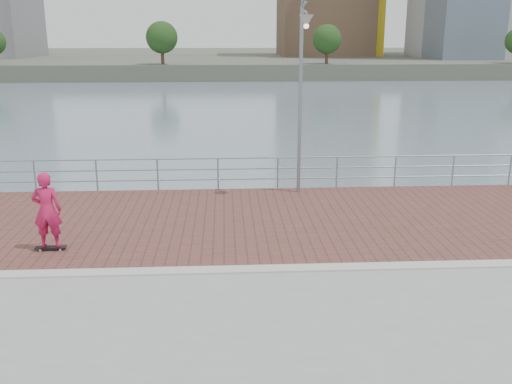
{
  "coord_description": "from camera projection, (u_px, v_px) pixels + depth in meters",
  "views": [
    {
      "loc": [
        -0.77,
        -11.99,
        5.24
      ],
      "look_at": [
        0.0,
        2.0,
        1.3
      ],
      "focal_mm": 40.0,
      "sensor_mm": 36.0,
      "label": 1
    }
  ],
  "objects": [
    {
      "name": "shoreline_trees",
      "position": [
        230.0,
        39.0,
        85.87
      ],
      "size": [
        144.5,
        4.84,
        6.45
      ],
      "color": "#473323",
      "rests_on": "far_shore"
    },
    {
      "name": "brick_lane",
      "position": [
        253.0,
        220.0,
        16.44
      ],
      "size": [
        40.0,
        6.8,
        0.02
      ],
      "primitive_type": "cube",
      "color": "brown",
      "rests_on": "seawall"
    },
    {
      "name": "skateboard",
      "position": [
        51.0,
        247.0,
        14.14
      ],
      "size": [
        0.76,
        0.21,
        0.09
      ],
      "rotation": [
        0.0,
        0.0,
        0.03
      ],
      "color": "black",
      "rests_on": "brick_lane"
    },
    {
      "name": "skateboarder",
      "position": [
        47.0,
        210.0,
        13.87
      ],
      "size": [
        0.71,
        0.48,
        1.91
      ],
      "primitive_type": "imported",
      "rotation": [
        0.0,
        0.0,
        3.17
      ],
      "color": "#C2194C",
      "rests_on": "skateboard"
    },
    {
      "name": "guardrail",
      "position": [
        248.0,
        170.0,
        19.52
      ],
      "size": [
        39.06,
        0.06,
        1.13
      ],
      "color": "#8C9EA8",
      "rests_on": "brick_lane"
    },
    {
      "name": "curb",
      "position": [
        261.0,
        269.0,
        12.97
      ],
      "size": [
        40.0,
        0.4,
        0.06
      ],
      "primitive_type": "cube",
      "color": "#B7B5AD",
      "rests_on": "seawall"
    },
    {
      "name": "far_shore",
      "position": [
        227.0,
        59.0,
        130.92
      ],
      "size": [
        320.0,
        95.0,
        2.5
      ],
      "primitive_type": "cube",
      "color": "#4C5142",
      "rests_on": "ground"
    },
    {
      "name": "street_lamp",
      "position": [
        303.0,
        63.0,
        17.73
      ],
      "size": [
        0.44,
        1.28,
        6.05
      ],
      "color": "gray",
      "rests_on": "brick_lane"
    },
    {
      "name": "water",
      "position": [
        261.0,
        348.0,
        13.52
      ],
      "size": [
        400.0,
        400.0,
        0.0
      ],
      "primitive_type": "plane",
      "color": "slate",
      "rests_on": "ground"
    }
  ]
}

